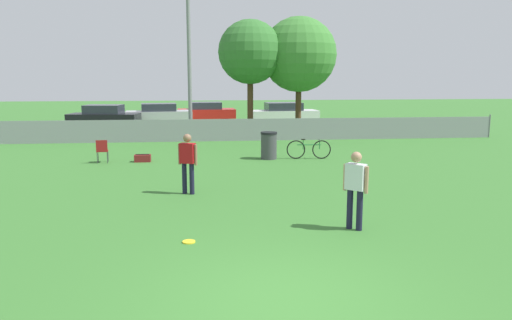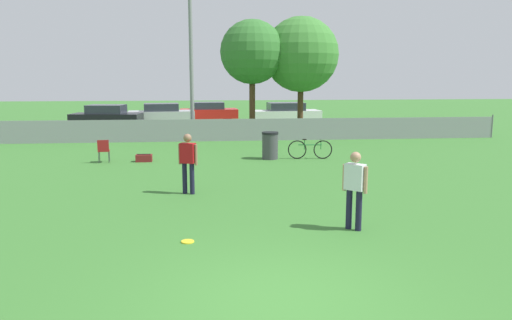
% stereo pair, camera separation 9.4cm
% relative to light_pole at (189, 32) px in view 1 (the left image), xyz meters
% --- Properties ---
extents(ground_plane, '(120.00, 120.00, 0.00)m').
position_rel_light_pole_xyz_m(ground_plane, '(1.70, -19.59, -5.43)').
color(ground_plane, '#38722D').
extents(fence_backline, '(28.01, 0.07, 1.21)m').
position_rel_light_pole_xyz_m(fence_backline, '(1.70, -1.59, -4.88)').
color(fence_backline, gray).
rests_on(fence_backline, ground_plane).
extents(light_pole, '(0.90, 0.36, 9.31)m').
position_rel_light_pole_xyz_m(light_pole, '(0.00, 0.00, 0.00)').
color(light_pole, gray).
rests_on(light_pole, ground_plane).
extents(tree_near_pole, '(3.43, 3.43, 6.19)m').
position_rel_light_pole_xyz_m(tree_near_pole, '(3.23, 0.82, -0.98)').
color(tree_near_pole, '#4C331E').
rests_on(tree_near_pole, ground_plane).
extents(tree_far_right, '(4.12, 4.12, 6.44)m').
position_rel_light_pole_xyz_m(tree_far_right, '(5.98, 1.32, -1.07)').
color(tree_far_right, '#4C331E').
rests_on(tree_far_right, ground_plane).
extents(player_receiver_white, '(0.45, 0.44, 1.66)m').
position_rel_light_pole_xyz_m(player_receiver_white, '(3.76, -16.41, -4.46)').
color(player_receiver_white, '#191933').
rests_on(player_receiver_white, ground_plane).
extents(player_defender_red, '(0.52, 0.37, 1.66)m').
position_rel_light_pole_xyz_m(player_defender_red, '(0.19, -12.78, -4.46)').
color(player_defender_red, '#191933').
rests_on(player_defender_red, ground_plane).
extents(frisbee_disc, '(0.26, 0.26, 0.03)m').
position_rel_light_pole_xyz_m(frisbee_disc, '(0.29, -16.88, -5.42)').
color(frisbee_disc, yellow).
rests_on(frisbee_disc, ground_plane).
extents(folding_chair_sideline, '(0.45, 0.45, 0.87)m').
position_rel_light_pole_xyz_m(folding_chair_sideline, '(-3.12, -7.44, -4.92)').
color(folding_chair_sideline, '#333338').
rests_on(folding_chair_sideline, ground_plane).
extents(bicycle_sideline, '(1.73, 0.44, 0.78)m').
position_rel_light_pole_xyz_m(bicycle_sideline, '(4.73, -7.35, -5.05)').
color(bicycle_sideline, black).
rests_on(bicycle_sideline, ground_plane).
extents(trash_bin, '(0.65, 0.65, 1.06)m').
position_rel_light_pole_xyz_m(trash_bin, '(3.17, -7.21, -4.90)').
color(trash_bin, '#3F3F44').
rests_on(trash_bin, ground_plane).
extents(gear_bag_sideline, '(0.60, 0.33, 0.29)m').
position_rel_light_pole_xyz_m(gear_bag_sideline, '(-1.67, -7.35, -5.29)').
color(gear_bag_sideline, maroon).
rests_on(gear_bag_sideline, ground_plane).
extents(parked_car_dark, '(4.46, 2.31, 1.43)m').
position_rel_light_pole_xyz_m(parked_car_dark, '(-5.50, 5.75, -4.75)').
color(parked_car_dark, black).
rests_on(parked_car_dark, ground_plane).
extents(parked_car_silver, '(4.51, 2.24, 1.38)m').
position_rel_light_pole_xyz_m(parked_car_silver, '(-2.28, 7.82, -4.75)').
color(parked_car_silver, black).
rests_on(parked_car_silver, ground_plane).
extents(parked_car_red, '(4.19, 2.09, 1.35)m').
position_rel_light_pole_xyz_m(parked_car_red, '(0.92, 9.88, -4.77)').
color(parked_car_red, black).
rests_on(parked_car_red, ground_plane).
extents(parked_car_white, '(4.71, 2.16, 1.43)m').
position_rel_light_pole_xyz_m(parked_car_white, '(6.11, 7.18, -4.73)').
color(parked_car_white, black).
rests_on(parked_car_white, ground_plane).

